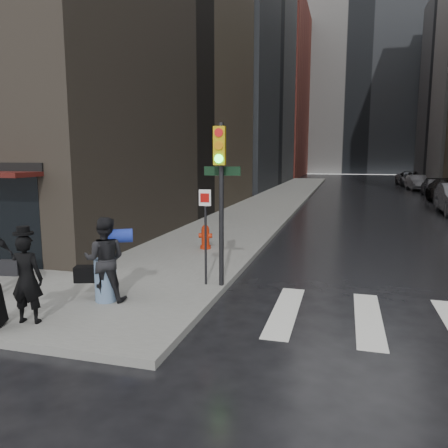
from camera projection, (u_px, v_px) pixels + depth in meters
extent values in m
plane|color=black|center=(105.00, 311.00, 8.79)|extent=(140.00, 140.00, 0.00)
cube|color=slate|center=(285.00, 195.00, 34.49)|extent=(4.00, 50.00, 0.15)
cube|color=silver|center=(285.00, 311.00, 8.82)|extent=(0.50, 3.00, 0.01)
cube|color=silver|center=(368.00, 318.00, 8.39)|extent=(0.50, 3.00, 0.01)
cube|color=slate|center=(179.00, 22.00, 45.78)|extent=(22.00, 24.00, 34.00)
cube|color=brown|center=(234.00, 93.00, 69.25)|extent=(22.00, 20.00, 26.00)
cube|color=slate|center=(358.00, 84.00, 79.01)|extent=(40.00, 12.00, 32.00)
imported|color=black|center=(27.00, 279.00, 7.69)|extent=(0.64, 0.48, 1.60)
cylinder|color=black|center=(23.00, 233.00, 7.57)|extent=(0.34, 0.34, 0.04)
cylinder|color=black|center=(23.00, 230.00, 7.56)|extent=(0.21, 0.21, 0.13)
cube|color=black|center=(10.00, 268.00, 7.63)|extent=(0.35, 0.17, 0.28)
imported|color=black|center=(105.00, 259.00, 8.85)|extent=(1.00, 0.88, 1.74)
cube|color=black|center=(88.00, 274.00, 9.06)|extent=(0.58, 0.42, 0.33)
cylinder|color=#1B2D96|center=(120.00, 236.00, 8.90)|extent=(0.59, 0.49, 0.28)
cylinder|color=black|center=(221.00, 206.00, 9.79)|extent=(0.11, 0.11, 3.67)
cube|color=gold|center=(220.00, 146.00, 9.39)|extent=(0.27, 0.19, 0.83)
cylinder|color=red|center=(219.00, 132.00, 9.26)|extent=(0.19, 0.06, 0.18)
cylinder|color=orange|center=(219.00, 146.00, 9.30)|extent=(0.19, 0.06, 0.18)
cylinder|color=#19E533|center=(219.00, 159.00, 9.34)|extent=(0.19, 0.06, 0.18)
cylinder|color=black|center=(206.00, 238.00, 9.97)|extent=(0.06, 0.06, 2.20)
cube|color=white|center=(205.00, 198.00, 9.80)|extent=(0.28, 0.04, 0.37)
cube|color=black|center=(222.00, 171.00, 9.75)|extent=(0.83, 0.11, 0.20)
cylinder|color=#B3260B|center=(205.00, 247.00, 14.03)|extent=(0.34, 0.34, 0.11)
cylinder|color=#B3260B|center=(205.00, 239.00, 13.99)|extent=(0.25, 0.25, 0.64)
sphere|color=#B3260B|center=(205.00, 228.00, 13.93)|extent=(0.23, 0.23, 0.23)
cylinder|color=#B3260B|center=(205.00, 236.00, 13.97)|extent=(0.44, 0.21, 0.15)
imported|color=#4C4C51|center=(435.00, 186.00, 34.49)|extent=(1.85, 4.32, 1.45)
imported|color=#4A4A4E|center=(417.00, 182.00, 40.35)|extent=(1.72, 4.25, 1.37)
imported|color=#4E4E53|center=(411.00, 178.00, 46.01)|extent=(2.70, 5.53, 1.51)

